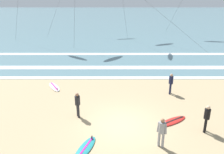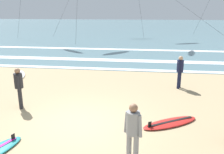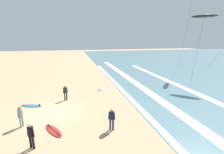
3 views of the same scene
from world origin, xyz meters
The scene contains 12 objects.
ground_plane centered at (0.00, 0.00, 0.00)m, with size 160.00×160.00×0.00m, color tan.
wave_foam_shoreline centered at (-1.18, 7.71, 0.01)m, with size 43.52×0.55×0.01m, color white.
wave_foam_mid_break centered at (-0.10, 10.58, 0.01)m, with size 56.48×1.04×0.01m, color white.
wave_foam_outer_break centered at (-1.49, 15.86, 0.01)m, with size 39.53×0.87×0.01m, color white.
surfer_left_far centered at (4.54, -0.65, 0.96)m, with size 0.33×0.48×1.60m.
surfer_foreground_main centered at (-2.67, 0.96, 0.96)m, with size 0.32×0.50×1.60m.
surfer_right_near centered at (3.79, 4.34, 0.96)m, with size 0.32×0.50×1.60m.
surfer_mid_group centered at (1.84, -1.96, 0.96)m, with size 0.49×0.32×1.60m.
surfboard_near_water centered at (3.00, 0.34, 0.05)m, with size 2.10×1.62×0.25m.
surfboard_left_pile centered at (-5.24, 5.54, 0.05)m, with size 1.57×2.12×0.25m.
surfboard_foreground_flat centered at (-1.92, -2.19, 0.05)m, with size 1.28×2.18×0.25m.
kite_black_high_right centered at (-5.10, 19.32, 9.20)m, with size 2.68×2.93×9.45m.
Camera 3 is at (13.27, 2.01, 6.26)m, focal length 24.76 mm.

